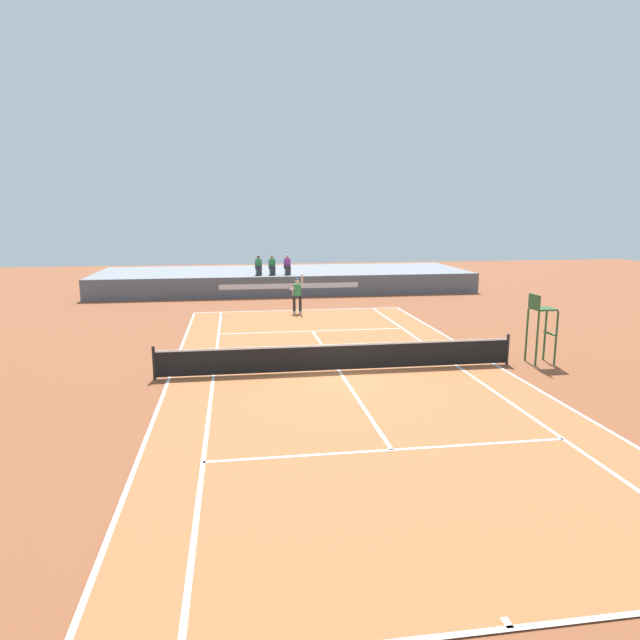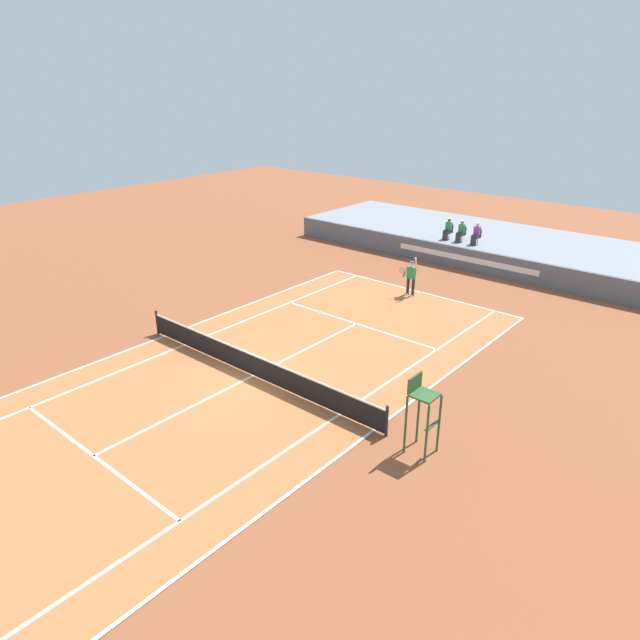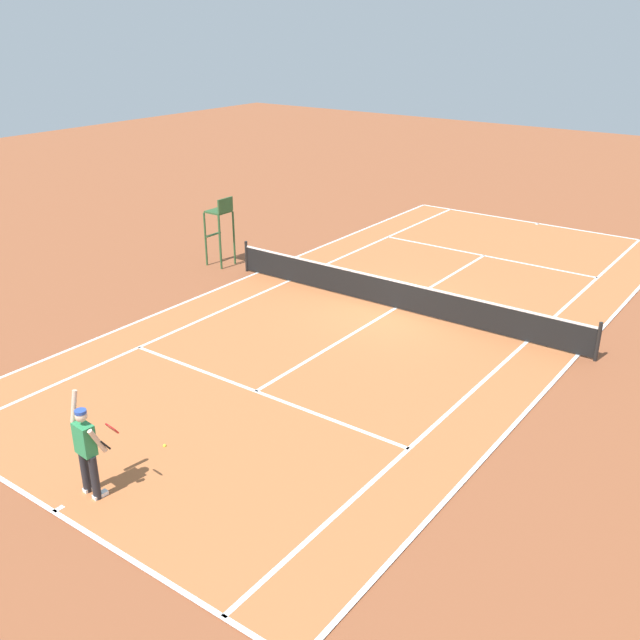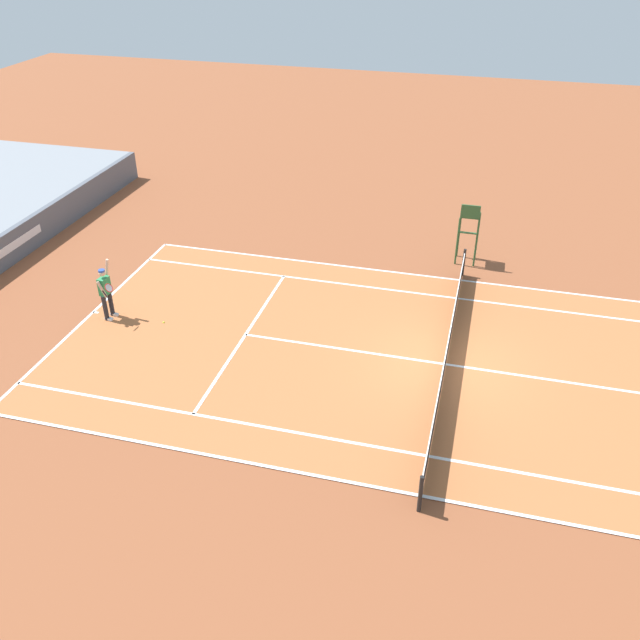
{
  "view_description": "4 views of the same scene",
  "coord_description": "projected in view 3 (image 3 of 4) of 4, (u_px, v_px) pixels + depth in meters",
  "views": [
    {
      "loc": [
        -3.33,
        -17.69,
        5.21
      ],
      "look_at": [
        -0.04,
        3.91,
        1.0
      ],
      "focal_mm": 31.49,
      "sensor_mm": 36.0,
      "label": 1
    },
    {
      "loc": [
        13.9,
        -12.54,
        10.14
      ],
      "look_at": [
        -0.04,
        3.91,
        1.0
      ],
      "focal_mm": 31.77,
      "sensor_mm": 36.0,
      "label": 2
    },
    {
      "loc": [
        -9.94,
        17.47,
        8.15
      ],
      "look_at": [
        -0.04,
        3.91,
        1.0
      ],
      "focal_mm": 40.16,
      "sensor_mm": 36.0,
      "label": 3
    },
    {
      "loc": [
        -17.09,
        -0.61,
        11.95
      ],
      "look_at": [
        -0.04,
        3.91,
        1.0
      ],
      "focal_mm": 38.13,
      "sensor_mm": 36.0,
      "label": 4
    }
  ],
  "objects": [
    {
      "name": "net",
      "position": [
        396.0,
        293.0,
        21.36
      ],
      "size": [
        11.98,
        0.1,
        1.07
      ],
      "color": "black",
      "rests_on": "ground"
    },
    {
      "name": "umpire_chair",
      "position": [
        220.0,
        222.0,
        24.81
      ],
      "size": [
        0.77,
        0.77,
        2.44
      ],
      "color": "#2D562D",
      "rests_on": "ground"
    },
    {
      "name": "tennis_player",
      "position": [
        87.0,
        449.0,
        12.81
      ],
      "size": [
        0.79,
        0.62,
        2.08
      ],
      "color": "#232328",
      "rests_on": "ground"
    },
    {
      "name": "court",
      "position": [
        395.0,
        309.0,
        21.56
      ],
      "size": [
        11.08,
        23.88,
        0.03
      ],
      "color": "#B76638",
      "rests_on": "ground"
    },
    {
      "name": "tennis_ball",
      "position": [
        165.0,
        446.0,
        14.66
      ],
      "size": [
        0.07,
        0.07,
        0.07
      ],
      "primitive_type": "sphere",
      "color": "#D1E533",
      "rests_on": "ground"
    },
    {
      "name": "ground_plane",
      "position": [
        395.0,
        309.0,
        21.57
      ],
      "size": [
        80.0,
        80.0,
        0.0
      ],
      "primitive_type": "plane",
      "color": "brown"
    }
  ]
}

